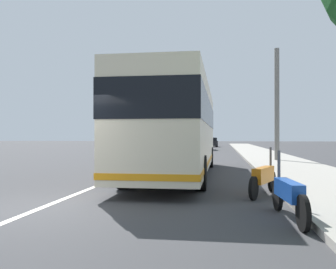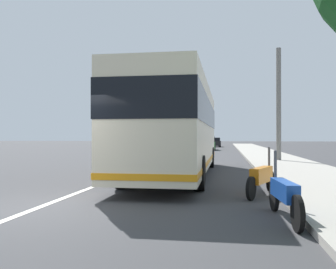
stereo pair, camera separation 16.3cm
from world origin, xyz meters
TOP-DOWN VIEW (x-y plane):
  - ground_plane at (0.00, 0.00)m, footprint 220.00×220.00m
  - sidewalk_curb at (10.00, -7.10)m, footprint 110.00×3.60m
  - lane_divider_line at (10.00, 0.00)m, footprint 110.00×0.16m
  - coach_bus at (7.07, -2.12)m, footprint 12.19×2.56m
  - motorcycle_far_end at (-0.18, -5.04)m, footprint 2.29×0.35m
  - motorcycle_mid_row at (2.59, -4.90)m, footprint 2.09×0.92m
  - car_behind_bus at (34.38, -1.92)m, footprint 4.47×1.92m
  - car_ahead_same_lane at (47.20, -2.23)m, footprint 4.34×2.11m
  - car_far_distant at (30.37, 2.05)m, footprint 4.32×1.87m
  - utility_pole at (15.22, -7.08)m, footprint 0.28×0.28m

SIDE VIEW (x-z plane):
  - ground_plane at x=0.00m, z-range 0.00..0.00m
  - lane_divider_line at x=10.00m, z-range 0.00..0.01m
  - sidewalk_curb at x=10.00m, z-range 0.00..0.14m
  - motorcycle_far_end at x=-0.18m, z-range -0.16..1.09m
  - motorcycle_mid_row at x=2.59m, z-range -0.15..1.08m
  - car_ahead_same_lane at x=47.20m, z-range -0.03..1.34m
  - car_far_distant at x=30.37m, z-range -0.03..1.40m
  - car_behind_bus at x=34.38m, z-range -0.04..1.49m
  - coach_bus at x=7.07m, z-range 0.24..3.69m
  - utility_pole at x=15.22m, z-range 0.00..6.79m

